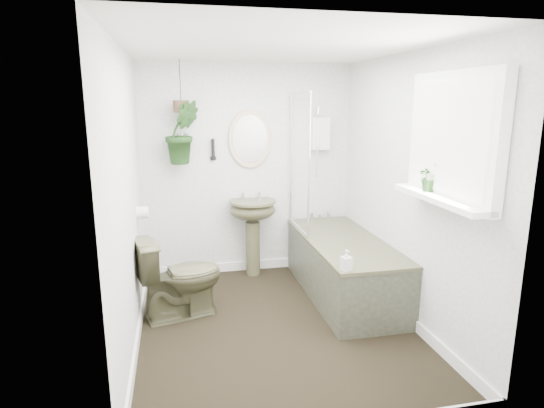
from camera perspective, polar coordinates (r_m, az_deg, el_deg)
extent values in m
cube|color=black|center=(4.07, 0.46, -15.20)|extent=(2.30, 2.80, 0.02)
cube|color=white|center=(3.61, 0.53, 19.33)|extent=(2.30, 2.80, 0.02)
cube|color=white|center=(5.03, -3.01, 4.21)|extent=(2.30, 0.02, 2.30)
cube|color=white|center=(2.36, 8.00, -5.83)|extent=(2.30, 0.02, 2.30)
cube|color=white|center=(3.60, -17.82, 0.18)|extent=(0.02, 2.80, 2.30)
cube|color=white|center=(4.08, 16.63, 1.67)|extent=(0.02, 2.80, 2.30)
cube|color=white|center=(4.04, 0.46, -14.45)|extent=(2.30, 2.80, 0.10)
cube|color=white|center=(5.11, 6.07, 8.80)|extent=(0.20, 0.10, 0.35)
ellipsoid|color=beige|center=(4.96, -2.79, 8.16)|extent=(0.46, 0.03, 0.62)
cylinder|color=black|center=(4.91, -7.41, 6.85)|extent=(0.04, 0.04, 0.22)
cylinder|color=white|center=(4.33, -15.95, -1.04)|extent=(0.11, 0.11, 0.11)
cube|color=white|center=(3.38, 21.79, 7.68)|extent=(0.08, 1.00, 0.90)
cube|color=white|center=(3.40, 20.22, 0.66)|extent=(0.18, 1.00, 0.04)
cube|color=white|center=(3.36, 21.14, 7.70)|extent=(0.01, 0.86, 0.76)
imported|color=#48472E|center=(4.17, -11.45, -8.89)|extent=(0.82, 0.59, 0.75)
imported|color=black|center=(3.54, 19.30, 3.26)|extent=(0.20, 0.18, 0.21)
imported|color=black|center=(4.77, -11.20, 8.80)|extent=(0.39, 0.34, 0.64)
imported|color=#302628|center=(3.68, 9.31, -6.99)|extent=(0.09, 0.09, 0.17)
cylinder|color=#513929|center=(4.76, -11.33, 11.93)|extent=(0.16, 0.16, 0.12)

